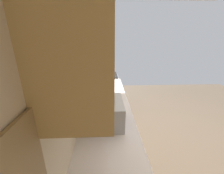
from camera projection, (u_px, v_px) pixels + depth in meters
ground_plane at (179, 149)px, 2.50m from camera, size 6.97×6.97×0.00m
wall_back at (80, 74)px, 1.97m from camera, size 4.48×0.12×2.78m
counter_run at (108, 148)px, 1.89m from camera, size 3.50×0.66×0.93m
upper_cabinets at (92, 39)px, 1.42m from camera, size 2.04×0.33×0.74m
oven_range at (106, 91)px, 3.83m from camera, size 0.65×0.62×1.11m
microwave at (106, 112)px, 1.63m from camera, size 0.49×0.40×0.27m
bowl at (109, 94)px, 2.43m from camera, size 0.13×0.13×0.04m
kettle at (108, 82)px, 2.88m from camera, size 0.16×0.12×0.17m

